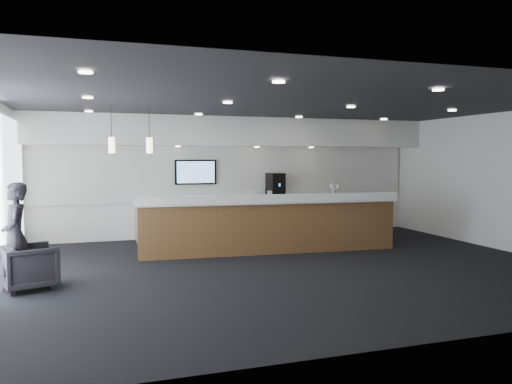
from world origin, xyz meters
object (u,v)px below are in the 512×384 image
object	(u,v)px
coffee_machine	(275,186)
service_counter	(269,225)
armchair	(30,267)
lounge_guest	(15,236)

from	to	relation	value
coffee_machine	service_counter	bearing A→B (deg)	-121.49
service_counter	armchair	bearing A→B (deg)	-154.75
coffee_machine	armchair	distance (m)	6.77
service_counter	lounge_guest	size ratio (longest dim) A/B	3.42
service_counter	coffee_machine	distance (m)	2.45
service_counter	lounge_guest	distance (m)	5.01
armchair	lounge_guest	world-z (taller)	lounge_guest
armchair	lounge_guest	distance (m)	0.53
service_counter	armchair	size ratio (longest dim) A/B	7.41
coffee_machine	lounge_guest	size ratio (longest dim) A/B	0.40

